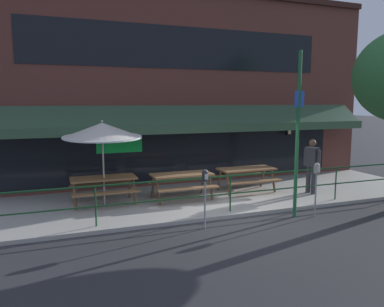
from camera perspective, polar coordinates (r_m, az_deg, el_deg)
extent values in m
plane|color=#2D2D30|center=(9.82, 6.61, -9.75)|extent=(120.00, 120.00, 0.00)
cube|color=#ADA89E|center=(11.55, 2.05, -6.75)|extent=(15.00, 4.00, 0.10)
cube|color=brown|center=(13.28, -1.66, 9.41)|extent=(15.00, 0.50, 6.64)
cube|color=black|center=(13.16, -1.31, 15.81)|extent=(10.50, 0.02, 1.40)
cube|color=black|center=(13.13, -1.26, 0.81)|extent=(12.00, 0.02, 2.30)
cube|color=#19D84C|center=(12.52, -11.00, 1.70)|extent=(1.50, 0.02, 0.70)
cube|color=#335138|center=(12.53, -0.45, 5.75)|extent=(13.80, 0.92, 0.70)
cube|color=#335138|center=(12.08, 0.38, 3.77)|extent=(13.80, 0.08, 0.28)
cube|color=black|center=(14.84, 14.15, 4.02)|extent=(0.04, 0.28, 0.04)
cube|color=black|center=(14.73, 14.44, 3.29)|extent=(0.18, 0.18, 0.28)
cube|color=beige|center=(14.73, 14.44, 3.29)|extent=(0.13, 0.19, 0.20)
cylinder|color=#194723|center=(8.98, -14.47, -7.81)|extent=(0.04, 0.04, 0.95)
cylinder|color=#194723|center=(9.92, 5.87, -6.10)|extent=(0.04, 0.04, 0.95)
cylinder|color=#194723|center=(11.83, 21.05, -4.31)|extent=(0.04, 0.04, 0.95)
cube|color=#194723|center=(9.82, 5.91, -3.41)|extent=(13.80, 0.04, 0.04)
cube|color=#194723|center=(9.92, 5.87, -6.10)|extent=(13.80, 0.03, 0.03)
cube|color=brown|center=(10.81, -13.35, -3.67)|extent=(1.80, 0.80, 0.05)
cube|color=brown|center=(10.32, -12.88, -5.92)|extent=(1.80, 0.26, 0.04)
cube|color=brown|center=(11.44, -13.67, -4.59)|extent=(1.80, 0.26, 0.04)
cylinder|color=brown|center=(10.71, -8.80, -5.68)|extent=(0.07, 0.30, 0.73)
cylinder|color=brown|center=(11.32, -9.46, -4.96)|extent=(0.07, 0.30, 0.73)
cylinder|color=brown|center=(10.52, -17.41, -6.21)|extent=(0.07, 0.30, 0.73)
cylinder|color=brown|center=(11.14, -17.60, -5.44)|extent=(0.07, 0.30, 0.73)
cube|color=brown|center=(11.05, -1.57, -3.21)|extent=(1.80, 0.80, 0.05)
cube|color=brown|center=(10.58, -0.53, -5.37)|extent=(1.80, 0.26, 0.04)
cube|color=brown|center=(11.65, -2.50, -4.14)|extent=(1.80, 0.26, 0.04)
cylinder|color=brown|center=(11.12, 2.89, -5.09)|extent=(0.07, 0.30, 0.73)
cylinder|color=brown|center=(11.70, 1.64, -4.44)|extent=(0.07, 0.30, 0.73)
cylinder|color=brown|center=(10.60, -5.11, -5.76)|extent=(0.07, 0.30, 0.73)
cylinder|color=brown|center=(11.21, -5.98, -5.03)|extent=(0.07, 0.30, 0.73)
cube|color=brown|center=(12.08, 8.31, -2.34)|extent=(1.80, 0.80, 0.05)
cube|color=brown|center=(11.64, 9.66, -4.26)|extent=(1.80, 0.26, 0.04)
cube|color=brown|center=(12.64, 7.01, -3.25)|extent=(1.80, 0.26, 0.04)
cylinder|color=brown|center=(12.29, 12.27, -4.02)|extent=(0.07, 0.30, 0.73)
cylinder|color=brown|center=(12.82, 10.73, -3.49)|extent=(0.07, 0.30, 0.73)
cylinder|color=brown|center=(11.51, 5.54, -4.68)|extent=(0.07, 0.30, 0.73)
cylinder|color=brown|center=(12.07, 4.20, -4.07)|extent=(0.07, 0.30, 0.73)
cylinder|color=#B7B2A8|center=(10.65, -13.35, -1.60)|extent=(0.04, 0.04, 2.30)
cone|color=silver|center=(10.54, -13.51, 3.50)|extent=(2.10, 2.11, 0.49)
cylinder|color=white|center=(10.55, -13.48, 2.47)|extent=(2.14, 2.14, 0.13)
sphere|color=#B7B2A8|center=(10.52, -13.55, 4.80)|extent=(0.07, 0.07, 0.07)
cylinder|color=#333338|center=(12.32, 18.03, -3.92)|extent=(0.15, 0.15, 0.86)
cylinder|color=#333338|center=(12.44, 17.31, -3.77)|extent=(0.15, 0.15, 0.86)
cube|color=#38383D|center=(12.26, 17.81, -0.50)|extent=(0.32, 0.44, 0.60)
cylinder|color=#38383D|center=(12.10, 18.77, -0.79)|extent=(0.10, 0.10, 0.54)
cylinder|color=#38383D|center=(12.42, 16.87, -0.49)|extent=(0.10, 0.10, 0.54)
sphere|color=brown|center=(12.20, 17.90, 1.55)|extent=(0.22, 0.22, 0.22)
cylinder|color=gray|center=(8.82, 1.99, -7.84)|extent=(0.04, 0.04, 1.15)
cylinder|color=#2D2D33|center=(8.66, 2.01, -3.54)|extent=(0.15, 0.15, 0.20)
sphere|color=#2D2D33|center=(8.64, 2.01, -2.89)|extent=(0.14, 0.14, 0.14)
cube|color=silver|center=(8.59, 2.21, -3.57)|extent=(0.08, 0.01, 0.13)
cylinder|color=gray|center=(10.25, 18.31, -6.01)|extent=(0.04, 0.04, 1.15)
cylinder|color=gray|center=(10.11, 18.48, -2.29)|extent=(0.15, 0.15, 0.20)
sphere|color=gray|center=(10.10, 18.50, -1.73)|extent=(0.14, 0.14, 0.14)
cube|color=silver|center=(10.05, 18.77, -2.31)|extent=(0.08, 0.01, 0.13)
cylinder|color=#1E6033|center=(9.80, 15.76, 2.57)|extent=(0.09, 0.09, 4.22)
cube|color=blue|center=(9.75, 16.03, 8.00)|extent=(0.28, 0.02, 0.40)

